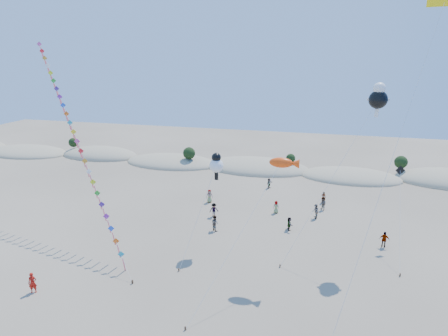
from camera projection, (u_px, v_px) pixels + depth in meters
dune_ridge at (262, 168)px, 66.65m from camera, size 145.30×11.49×5.57m
kite_train at (74, 134)px, 41.26m from camera, size 21.27×17.55×21.48m
fish_kite at (284, 163)px, 32.65m from camera, size 7.10×10.73×10.89m
cartoon_kite_low at (216, 164)px, 37.87m from camera, size 2.72×7.04×10.05m
cartoon_kite_high at (378, 98)px, 35.20m from camera, size 8.92×7.21×17.03m
parafoil_kite at (443, 6)px, 27.24m from camera, size 8.05×12.09×23.73m
dark_kite at (400, 194)px, 37.89m from camera, size 1.01×7.92×8.43m
flyer_foreground at (33, 283)px, 31.72m from camera, size 0.80×0.68×1.84m
beachgoers at (294, 212)px, 46.07m from camera, size 29.82×17.20×1.84m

